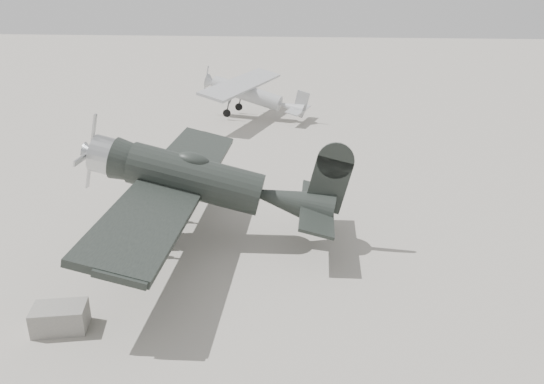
{
  "coord_description": "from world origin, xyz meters",
  "views": [
    {
      "loc": [
        1.95,
        -16.8,
        8.67
      ],
      "look_at": [
        0.14,
        1.36,
        1.5
      ],
      "focal_mm": 35.0,
      "sensor_mm": 36.0,
      "label": 1
    }
  ],
  "objects": [
    {
      "name": "highwing_monoplane",
      "position": [
        -3.06,
        18.98,
        1.87
      ],
      "size": [
        7.57,
        10.57,
        2.99
      ],
      "rotation": [
        0.0,
        0.23,
        -0.25
      ],
      "color": "gray",
      "rests_on": "ground"
    },
    {
      "name": "lowwing_monoplane",
      "position": [
        -2.01,
        0.29,
        2.19
      ],
      "size": [
        9.2,
        12.74,
        4.14
      ],
      "rotation": [
        0.0,
        0.24,
        0.01
      ],
      "color": "black",
      "rests_on": "ground"
    },
    {
      "name": "equipment_block",
      "position": [
        -4.89,
        -5.47,
        0.35
      ],
      "size": [
        1.55,
        1.16,
        0.7
      ],
      "primitive_type": "cube",
      "rotation": [
        0.0,
        0.0,
        0.22
      ],
      "color": "slate",
      "rests_on": "ground"
    },
    {
      "name": "ground",
      "position": [
        0.0,
        0.0,
        0.0
      ],
      "size": [
        160.0,
        160.0,
        0.0
      ],
      "primitive_type": "plane",
      "color": "gray",
      "rests_on": "ground"
    }
  ]
}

